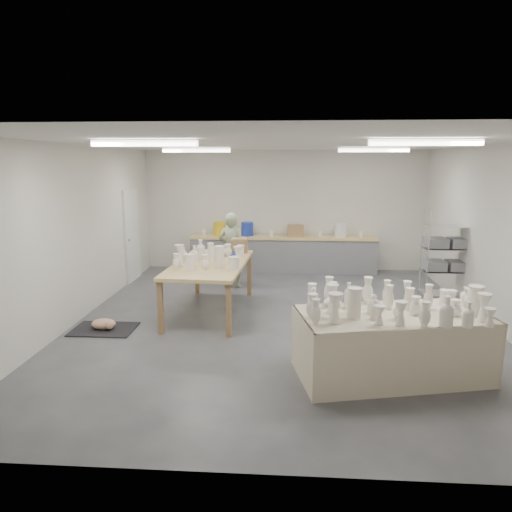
# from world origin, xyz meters

# --- Properties ---
(room) EXTENTS (8.00, 8.02, 3.00)m
(room) POSITION_xyz_m (-0.11, 0.08, 2.06)
(room) COLOR #424449
(room) RESTS_ON ground
(back_counter) EXTENTS (4.60, 0.60, 1.24)m
(back_counter) POSITION_xyz_m (-0.01, 3.68, 0.49)
(back_counter) COLOR tan
(back_counter) RESTS_ON ground
(wire_shelf) EXTENTS (0.88, 0.48, 1.80)m
(wire_shelf) POSITION_xyz_m (3.20, 1.40, 0.92)
(wire_shelf) COLOR silver
(wire_shelf) RESTS_ON ground
(drying_table) EXTENTS (2.54, 1.60, 1.20)m
(drying_table) POSITION_xyz_m (1.42, -1.97, 0.46)
(drying_table) COLOR olive
(drying_table) RESTS_ON ground
(work_table) EXTENTS (1.38, 2.54, 1.30)m
(work_table) POSITION_xyz_m (-1.27, 0.46, 0.93)
(work_table) COLOR tan
(work_table) RESTS_ON ground
(rug) EXTENTS (1.00, 0.70, 0.02)m
(rug) POSITION_xyz_m (-2.90, -0.63, 0.01)
(rug) COLOR black
(rug) RESTS_ON ground
(cat) EXTENTS (0.48, 0.42, 0.17)m
(cat) POSITION_xyz_m (-2.88, -0.64, 0.11)
(cat) COLOR white
(cat) RESTS_ON rug
(potter) EXTENTS (0.66, 0.50, 1.64)m
(potter) POSITION_xyz_m (-1.11, 2.18, 0.82)
(potter) COLOR #97A882
(potter) RESTS_ON ground
(red_stool) EXTENTS (0.43, 0.43, 0.31)m
(red_stool) POSITION_xyz_m (-1.11, 2.45, 0.27)
(red_stool) COLOR red
(red_stool) RESTS_ON ground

